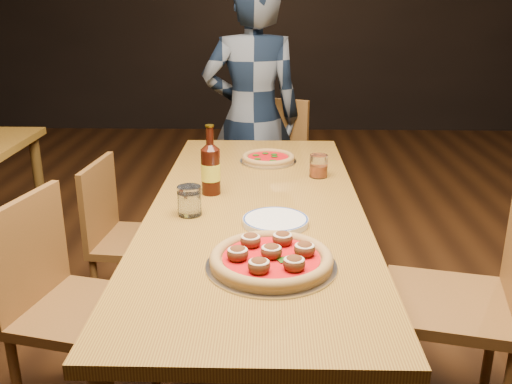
{
  "coord_description": "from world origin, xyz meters",
  "views": [
    {
      "loc": [
        0.05,
        -2.03,
        1.52
      ],
      "look_at": [
        0.0,
        -0.05,
        0.82
      ],
      "focal_mm": 40.0,
      "sensor_mm": 36.0,
      "label": 1
    }
  ],
  "objects_px": {
    "chair_end": "(261,174)",
    "pizza_margherita": "(268,158)",
    "amber_glass": "(319,166)",
    "chair_main_e": "(450,302)",
    "beer_bottle": "(211,170)",
    "diner": "(252,119)",
    "pizza_meatball": "(271,258)",
    "chair_main_nw": "(83,310)",
    "table_main": "(256,222)",
    "chair_main_sw": "(139,240)",
    "water_glass": "(189,201)",
    "plate_stack": "(275,221)"
  },
  "relations": [
    {
      "from": "chair_end",
      "to": "pizza_margherita",
      "type": "height_order",
      "value": "chair_end"
    },
    {
      "from": "amber_glass",
      "to": "chair_main_e",
      "type": "bearing_deg",
      "value": -54.21
    },
    {
      "from": "beer_bottle",
      "to": "diner",
      "type": "xyz_separation_m",
      "value": [
        0.13,
        1.18,
        -0.04
      ]
    },
    {
      "from": "pizza_meatball",
      "to": "chair_main_e",
      "type": "bearing_deg",
      "value": 23.41
    },
    {
      "from": "chair_main_nw",
      "to": "table_main",
      "type": "bearing_deg",
      "value": -53.25
    },
    {
      "from": "chair_main_nw",
      "to": "chair_main_e",
      "type": "bearing_deg",
      "value": -75.61
    },
    {
      "from": "pizza_margherita",
      "to": "diner",
      "type": "bearing_deg",
      "value": 97.74
    },
    {
      "from": "chair_main_sw",
      "to": "water_glass",
      "type": "distance_m",
      "value": 0.73
    },
    {
      "from": "table_main",
      "to": "chair_end",
      "type": "bearing_deg",
      "value": 90.05
    },
    {
      "from": "plate_stack",
      "to": "water_glass",
      "type": "relative_size",
      "value": 2.12
    },
    {
      "from": "chair_main_sw",
      "to": "diner",
      "type": "distance_m",
      "value": 1.1
    },
    {
      "from": "table_main",
      "to": "amber_glass",
      "type": "bearing_deg",
      "value": 53.61
    },
    {
      "from": "chair_main_nw",
      "to": "chair_end",
      "type": "bearing_deg",
      "value": -8.61
    },
    {
      "from": "chair_main_nw",
      "to": "pizza_margherita",
      "type": "bearing_deg",
      "value": -24.29
    },
    {
      "from": "table_main",
      "to": "diner",
      "type": "relative_size",
      "value": 1.24
    },
    {
      "from": "chair_main_e",
      "to": "pizza_margherita",
      "type": "xyz_separation_m",
      "value": [
        -0.65,
        0.83,
        0.29
      ]
    },
    {
      "from": "pizza_meatball",
      "to": "amber_glass",
      "type": "bearing_deg",
      "value": 76.63
    },
    {
      "from": "chair_main_nw",
      "to": "chair_end",
      "type": "xyz_separation_m",
      "value": [
        0.61,
        1.53,
        0.03
      ]
    },
    {
      "from": "chair_main_nw",
      "to": "plate_stack",
      "type": "bearing_deg",
      "value": -70.35
    },
    {
      "from": "chair_main_e",
      "to": "amber_glass",
      "type": "height_order",
      "value": "chair_main_e"
    },
    {
      "from": "table_main",
      "to": "water_glass",
      "type": "relative_size",
      "value": 18.45
    },
    {
      "from": "water_glass",
      "to": "amber_glass",
      "type": "xyz_separation_m",
      "value": [
        0.5,
        0.46,
        -0.0
      ]
    },
    {
      "from": "table_main",
      "to": "amber_glass",
      "type": "height_order",
      "value": "amber_glass"
    },
    {
      "from": "amber_glass",
      "to": "beer_bottle",
      "type": "bearing_deg",
      "value": -152.72
    },
    {
      "from": "pizza_margherita",
      "to": "water_glass",
      "type": "xyz_separation_m",
      "value": [
        -0.28,
        -0.7,
        0.04
      ]
    },
    {
      "from": "pizza_meatball",
      "to": "plate_stack",
      "type": "bearing_deg",
      "value": 87.32
    },
    {
      "from": "chair_main_nw",
      "to": "diner",
      "type": "xyz_separation_m",
      "value": [
        0.56,
        1.57,
        0.36
      ]
    },
    {
      "from": "beer_bottle",
      "to": "pizza_meatball",
      "type": "bearing_deg",
      "value": -69.47
    },
    {
      "from": "water_glass",
      "to": "beer_bottle",
      "type": "bearing_deg",
      "value": 76.56
    },
    {
      "from": "pizza_margherita",
      "to": "chair_main_nw",
      "type": "bearing_deg",
      "value": -127.44
    },
    {
      "from": "water_glass",
      "to": "diner",
      "type": "relative_size",
      "value": 0.07
    },
    {
      "from": "chair_end",
      "to": "amber_glass",
      "type": "xyz_separation_m",
      "value": [
        0.27,
        -0.91,
        0.33
      ]
    },
    {
      "from": "chair_main_e",
      "to": "diner",
      "type": "xyz_separation_m",
      "value": [
        -0.75,
        1.55,
        0.33
      ]
    },
    {
      "from": "table_main",
      "to": "diner",
      "type": "xyz_separation_m",
      "value": [
        -0.05,
        1.31,
        0.13
      ]
    },
    {
      "from": "chair_main_e",
      "to": "beer_bottle",
      "type": "relative_size",
      "value": 3.48
    },
    {
      "from": "chair_main_nw",
      "to": "plate_stack",
      "type": "xyz_separation_m",
      "value": [
        0.69,
        0.08,
        0.32
      ]
    },
    {
      "from": "table_main",
      "to": "pizza_margherita",
      "type": "distance_m",
      "value": 0.6
    },
    {
      "from": "chair_main_sw",
      "to": "chair_end",
      "type": "xyz_separation_m",
      "value": [
        0.56,
        0.85,
        0.06
      ]
    },
    {
      "from": "beer_bottle",
      "to": "diner",
      "type": "height_order",
      "value": "diner"
    },
    {
      "from": "plate_stack",
      "to": "chair_main_sw",
      "type": "bearing_deg",
      "value": 136.53
    },
    {
      "from": "beer_bottle",
      "to": "chair_main_nw",
      "type": "bearing_deg",
      "value": -137.36
    },
    {
      "from": "chair_main_e",
      "to": "diner",
      "type": "bearing_deg",
      "value": -141.06
    },
    {
      "from": "chair_end",
      "to": "pizza_margherita",
      "type": "distance_m",
      "value": 0.74
    },
    {
      "from": "chair_end",
      "to": "diner",
      "type": "xyz_separation_m",
      "value": [
        -0.05,
        0.04,
        0.33
      ]
    },
    {
      "from": "chair_main_e",
      "to": "beer_bottle",
      "type": "xyz_separation_m",
      "value": [
        -0.88,
        0.37,
        0.37
      ]
    },
    {
      "from": "chair_main_nw",
      "to": "pizza_meatball",
      "type": "height_order",
      "value": "chair_main_nw"
    },
    {
      "from": "pizza_margherita",
      "to": "amber_glass",
      "type": "xyz_separation_m",
      "value": [
        0.22,
        -0.23,
        0.03
      ]
    },
    {
      "from": "beer_bottle",
      "to": "amber_glass",
      "type": "bearing_deg",
      "value": 27.28
    },
    {
      "from": "pizza_meatball",
      "to": "diner",
      "type": "xyz_separation_m",
      "value": [
        -0.11,
        1.82,
        0.03
      ]
    },
    {
      "from": "chair_main_nw",
      "to": "beer_bottle",
      "type": "distance_m",
      "value": 0.71
    }
  ]
}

